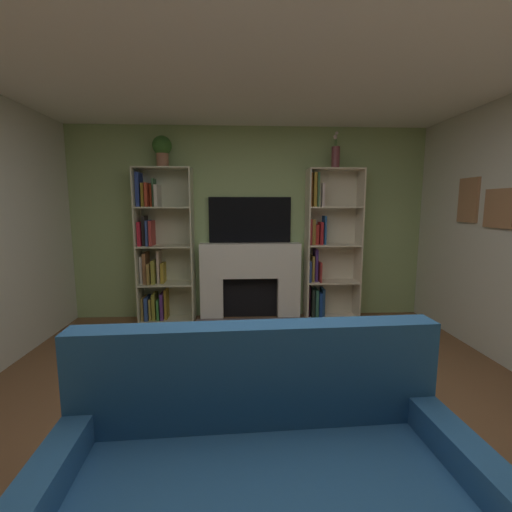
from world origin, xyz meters
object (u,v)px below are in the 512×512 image
tv (250,220)px  vase_with_flowers (336,156)px  bookshelf_right (325,247)px  fireplace (250,279)px  bookshelf_left (159,250)px  couch (262,488)px  coffee_table (255,391)px  potted_plant (162,149)px

tv → vase_with_flowers: (1.11, -0.12, 0.83)m
bookshelf_right → vase_with_flowers: vase_with_flowers is taller
fireplace → bookshelf_left: (-1.20, -0.00, 0.40)m
bookshelf_left → couch: (1.13, -3.27, -0.64)m
coffee_table → vase_with_flowers: bearing=64.8°
fireplace → couch: size_ratio=0.77×
vase_with_flowers → coffee_table: vase_with_flowers is taller
fireplace → bookshelf_right: bookshelf_right is taller
bookshelf_left → vase_with_flowers: (2.31, -0.03, 1.22)m
coffee_table → tv: bearing=88.5°
vase_with_flowers → couch: vase_with_flowers is taller
potted_plant → coffee_table: size_ratio=0.39×
vase_with_flowers → couch: bearing=-110.0°
couch → coffee_table: (0.00, 0.74, 0.04)m
bookshelf_left → bookshelf_right: same height
potted_plant → couch: 3.92m
vase_with_flowers → coffee_table: 3.31m
bookshelf_right → potted_plant: size_ratio=5.12×
fireplace → tv: size_ratio=1.31×
bookshelf_left → couch: bearing=-70.9°
tv → coffee_table: size_ratio=1.11×
tv → bookshelf_right: bearing=-4.7°
coffee_table → fireplace: bearing=88.5°
potted_plant → fireplace: bearing=1.6°
bookshelf_left → coffee_table: (1.14, -2.52, -0.60)m
fireplace → vase_with_flowers: 1.96m
vase_with_flowers → fireplace: bearing=178.4°
fireplace → bookshelf_left: bookshelf_left is taller
bookshelf_right → vase_with_flowers: bearing=-20.7°
fireplace → coffee_table: size_ratio=1.45×
tv → coffee_table: tv is taller
tv → bookshelf_right: 1.08m
bookshelf_right → potted_plant: (-2.12, -0.04, 1.27)m
vase_with_flowers → potted_plant: bearing=-180.0°
tv → bookshelf_right: (1.01, -0.08, -0.37)m
tv → bookshelf_left: bearing=-175.6°
potted_plant → coffee_table: (1.04, -2.50, -1.90)m
bookshelf_right → potted_plant: 2.47m
bookshelf_right → potted_plant: potted_plant is taller
vase_with_flowers → couch: 3.92m
couch → coffee_table: bearing=89.8°
tv → vase_with_flowers: 1.39m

